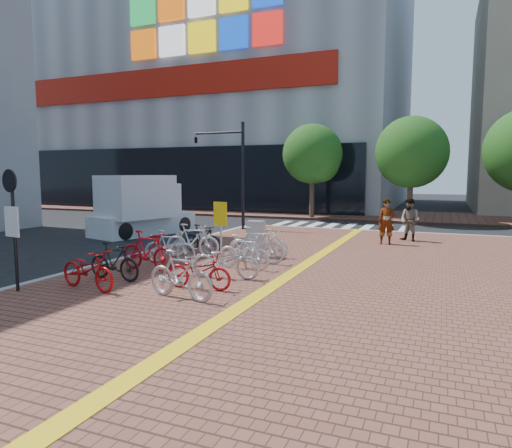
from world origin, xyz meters
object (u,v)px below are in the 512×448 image
at_px(bike_4, 192,241).
at_px(utility_box, 256,239).
at_px(bike_3, 170,247).
at_px(bike_10, 256,245).
at_px(pedestrian_b, 410,220).
at_px(bike_6, 180,275).
at_px(bike_8, 226,260).
at_px(yellow_sign, 220,219).
at_px(traffic_light_pole, 221,156).
at_px(bike_7, 199,271).
at_px(bike_2, 147,251).
at_px(bike_11, 268,243).
at_px(notice_sign, 12,215).
at_px(bike_9, 244,252).
at_px(box_truck, 141,207).
at_px(pedestrian_a, 386,222).
at_px(bike_1, 114,262).
at_px(bike_0, 88,270).
at_px(bike_5, 203,239).

bearing_deg(bike_4, utility_box, -74.71).
xyz_separation_m(bike_3, utility_box, (2.03, 2.12, 0.09)).
distance_m(bike_10, utility_box, 1.09).
distance_m(bike_10, pedestrian_b, 7.92).
bearing_deg(bike_6, bike_8, 8.69).
relative_size(yellow_sign, traffic_light_pole, 0.35).
distance_m(bike_7, utility_box, 4.58).
bearing_deg(bike_2, utility_box, -22.12).
bearing_deg(bike_6, utility_box, 14.32).
distance_m(bike_11, pedestrian_b, 7.00).
relative_size(pedestrian_b, notice_sign, 0.61).
bearing_deg(bike_11, bike_9, -170.34).
bearing_deg(utility_box, bike_10, -67.10).
distance_m(bike_8, bike_9, 1.27).
height_order(bike_7, yellow_sign, yellow_sign).
height_order(bike_4, notice_sign, notice_sign).
relative_size(bike_11, traffic_light_pole, 0.29).
bearing_deg(bike_10, box_truck, 58.95).
xyz_separation_m(bike_10, bike_11, (-0.03, 1.14, -0.11)).
xyz_separation_m(bike_8, traffic_light_pole, (-5.27, 10.20, 3.20)).
bearing_deg(bike_2, bike_6, -122.84).
distance_m(bike_4, yellow_sign, 1.19).
distance_m(traffic_light_pole, box_truck, 4.73).
height_order(bike_8, pedestrian_a, pedestrian_a).
bearing_deg(bike_7, bike_1, 88.19).
bearing_deg(bike_11, pedestrian_b, -28.37).
xyz_separation_m(bike_0, box_truck, (-5.69, 9.84, 0.71)).
height_order(bike_7, box_truck, box_truck).
bearing_deg(pedestrian_b, bike_11, -97.64).
distance_m(bike_5, bike_9, 3.22).
distance_m(bike_7, box_truck, 12.00).
xyz_separation_m(bike_6, bike_10, (-0.03, 4.49, 0.02)).
height_order(bike_6, traffic_light_pole, traffic_light_pole).
relative_size(bike_11, yellow_sign, 0.83).
distance_m(bike_8, traffic_light_pole, 11.92).
bearing_deg(bike_5, yellow_sign, -105.87).
distance_m(bike_3, bike_6, 4.18).
distance_m(bike_7, bike_9, 2.55).
xyz_separation_m(bike_2, bike_5, (-0.06, 3.36, -0.09)).
xyz_separation_m(bike_1, bike_7, (2.51, 0.04, -0.06)).
height_order(bike_4, box_truck, box_truck).
bearing_deg(bike_5, utility_box, -80.17).
xyz_separation_m(bike_6, notice_sign, (-4.00, -0.91, 1.28)).
bearing_deg(bike_5, bike_4, -162.20).
height_order(bike_4, bike_9, bike_4).
height_order(bike_5, notice_sign, notice_sign).
distance_m(bike_5, bike_6, 6.06).
bearing_deg(bike_2, notice_sign, 161.91).
xyz_separation_m(bike_1, bike_3, (0.10, 2.48, 0.02)).
distance_m(bike_0, yellow_sign, 5.33).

